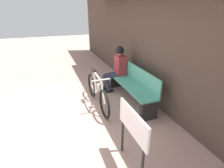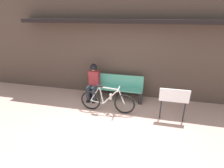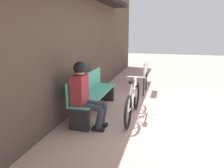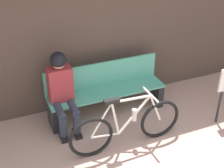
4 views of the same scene
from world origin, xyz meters
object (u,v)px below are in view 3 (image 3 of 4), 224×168
at_px(person_seated, 84,91).
at_px(park_bench_near, 93,95).
at_px(bicycle, 133,101).
at_px(signboard, 146,69).

bearing_deg(person_seated, park_bench_near, 8.44).
xyz_separation_m(bicycle, person_seated, (-0.67, 0.76, 0.35)).
xyz_separation_m(park_bench_near, person_seated, (-0.71, -0.11, 0.29)).
relative_size(bicycle, person_seated, 1.36).
bearing_deg(park_bench_near, person_seated, -171.56).
relative_size(park_bench_near, signboard, 2.01).
xyz_separation_m(park_bench_near, signboard, (1.77, -0.90, 0.27)).
bearing_deg(bicycle, signboard, -1.31).
bearing_deg(park_bench_near, bicycle, -92.66).
distance_m(bicycle, person_seated, 1.07).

